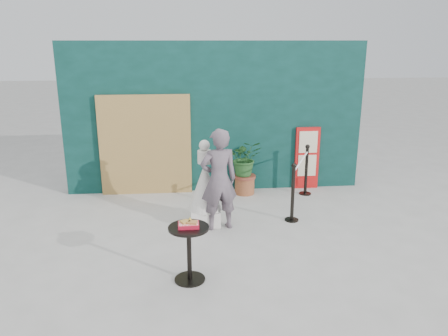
# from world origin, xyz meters

# --- Properties ---
(ground) EXTENTS (60.00, 60.00, 0.00)m
(ground) POSITION_xyz_m (0.00, 0.00, 0.00)
(ground) COLOR #ADAAA5
(ground) RESTS_ON ground
(back_wall) EXTENTS (6.00, 0.30, 3.00)m
(back_wall) POSITION_xyz_m (0.00, 3.15, 1.50)
(back_wall) COLOR #0A2F29
(back_wall) RESTS_ON ground
(bamboo_fence) EXTENTS (1.80, 0.08, 2.00)m
(bamboo_fence) POSITION_xyz_m (-1.40, 2.94, 1.00)
(bamboo_fence) COLOR tan
(bamboo_fence) RESTS_ON ground
(woman) EXTENTS (0.68, 0.52, 1.68)m
(woman) POSITION_xyz_m (-0.10, 1.08, 0.84)
(woman) COLOR #685964
(woman) RESTS_ON ground
(menu_board) EXTENTS (0.50, 0.07, 1.30)m
(menu_board) POSITION_xyz_m (1.90, 2.95, 0.65)
(menu_board) COLOR red
(menu_board) RESTS_ON ground
(statue) EXTENTS (0.57, 0.57, 1.46)m
(statue) POSITION_xyz_m (-0.31, 1.29, 0.59)
(statue) COLOR white
(statue) RESTS_ON ground
(cafe_table) EXTENTS (0.52, 0.52, 0.75)m
(cafe_table) POSITION_xyz_m (-0.61, -0.53, 0.50)
(cafe_table) COLOR black
(cafe_table) RESTS_ON ground
(food_basket) EXTENTS (0.26, 0.19, 0.11)m
(food_basket) POSITION_xyz_m (-0.61, -0.52, 0.79)
(food_basket) COLOR red
(food_basket) RESTS_ON cafe_table
(planter) EXTENTS (0.66, 0.57, 1.11)m
(planter) POSITION_xyz_m (0.57, 2.73, 0.65)
(planter) COLOR #965A31
(planter) RESTS_ON ground
(stanchion_barrier) EXTENTS (0.84, 1.54, 1.03)m
(stanchion_barrier) POSITION_xyz_m (1.49, 1.92, 0.49)
(stanchion_barrier) COLOR black
(stanchion_barrier) RESTS_ON ground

